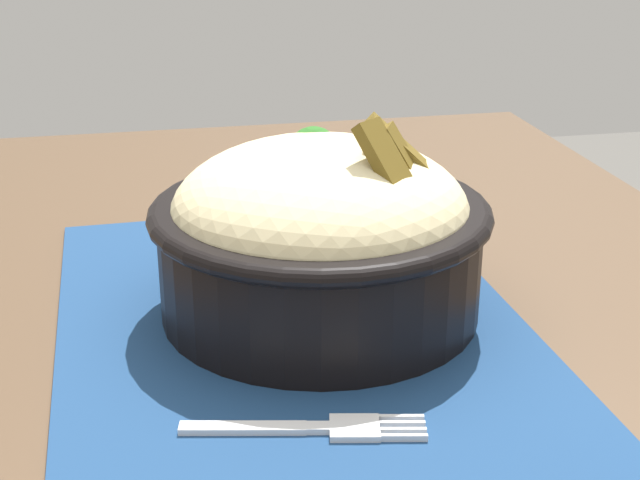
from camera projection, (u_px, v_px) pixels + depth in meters
name	position (u px, v px, depth m)	size (l,w,h in m)	color
table	(261.00, 475.00, 0.59)	(1.08, 0.77, 0.77)	#4C3826
placemat	(292.00, 324.00, 0.59)	(0.42, 0.29, 0.00)	navy
bowl	(320.00, 232.00, 0.59)	(0.23, 0.23, 0.14)	black
fork	(315.00, 428.00, 0.48)	(0.04, 0.13, 0.00)	silver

